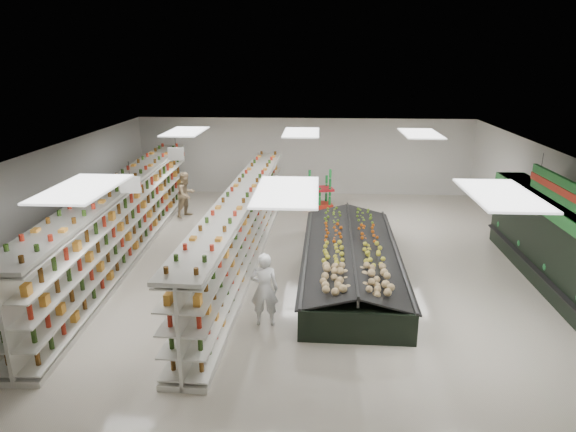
# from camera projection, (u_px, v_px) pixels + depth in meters

# --- Properties ---
(floor) EXTENTS (16.00, 16.00, 0.00)m
(floor) POSITION_uv_depth(u_px,v_px,m) (296.00, 264.00, 14.51)
(floor) COLOR beige
(floor) RESTS_ON ground
(ceiling) EXTENTS (14.00, 16.00, 0.02)m
(ceiling) POSITION_uv_depth(u_px,v_px,m) (296.00, 152.00, 13.56)
(ceiling) COLOR white
(ceiling) RESTS_ON wall_back
(wall_back) EXTENTS (14.00, 0.02, 3.20)m
(wall_back) POSITION_uv_depth(u_px,v_px,m) (304.00, 156.00, 21.66)
(wall_back) COLOR silver
(wall_back) RESTS_ON floor
(wall_front) EXTENTS (14.00, 0.02, 3.20)m
(wall_front) POSITION_uv_depth(u_px,v_px,m) (267.00, 392.00, 6.41)
(wall_front) COLOR silver
(wall_front) RESTS_ON floor
(wall_left) EXTENTS (0.02, 16.00, 3.20)m
(wall_left) POSITION_uv_depth(u_px,v_px,m) (48.00, 206.00, 14.43)
(wall_left) COLOR silver
(wall_left) RESTS_ON floor
(wall_right) EXTENTS (0.02, 16.00, 3.20)m
(wall_right) POSITION_uv_depth(u_px,v_px,m) (558.00, 215.00, 13.64)
(wall_right) COLOR silver
(wall_right) RESTS_ON floor
(produce_wall_case) EXTENTS (0.93, 8.00, 2.20)m
(produce_wall_case) POSITION_uv_depth(u_px,v_px,m) (564.00, 247.00, 12.34)
(produce_wall_case) COLOR black
(produce_wall_case) RESTS_ON floor
(aisle_sign_near) EXTENTS (0.52, 0.06, 0.75)m
(aisle_sign_near) POSITION_uv_depth(u_px,v_px,m) (130.00, 185.00, 12.00)
(aisle_sign_near) COLOR white
(aisle_sign_near) RESTS_ON ceiling
(aisle_sign_far) EXTENTS (0.52, 0.06, 0.75)m
(aisle_sign_far) POSITION_uv_depth(u_px,v_px,m) (176.00, 154.00, 15.82)
(aisle_sign_far) COLOR white
(aisle_sign_far) RESTS_ON ceiling
(hortifruti_banner) EXTENTS (0.12, 3.20, 0.95)m
(hortifruti_banner) POSITION_uv_depth(u_px,v_px,m) (561.00, 190.00, 11.94)
(hortifruti_banner) COLOR #207A2D
(hortifruti_banner) RESTS_ON ceiling
(gondola_left) EXTENTS (1.54, 12.87, 2.23)m
(gondola_left) POSITION_uv_depth(u_px,v_px,m) (124.00, 222.00, 14.89)
(gondola_left) COLOR silver
(gondola_left) RESTS_ON floor
(gondola_center) EXTENTS (1.34, 12.07, 2.09)m
(gondola_center) POSITION_uv_depth(u_px,v_px,m) (242.00, 230.00, 14.38)
(gondola_center) COLOR silver
(gondola_center) RESTS_ON floor
(produce_island) EXTENTS (2.69, 7.09, 1.05)m
(produce_island) POSITION_uv_depth(u_px,v_px,m) (351.00, 258.00, 13.66)
(produce_island) COLOR black
(produce_island) RESTS_ON floor
(soda_endcap) EXTENTS (1.26, 1.00, 1.42)m
(soda_endcap) POSITION_uv_depth(u_px,v_px,m) (318.00, 191.00, 19.76)
(soda_endcap) COLOR red
(soda_endcap) RESTS_ON floor
(shopper_main) EXTENTS (0.62, 0.42, 1.66)m
(shopper_main) POSITION_uv_depth(u_px,v_px,m) (264.00, 289.00, 11.02)
(shopper_main) COLOR white
(shopper_main) RESTS_ON floor
(shopper_background) EXTENTS (0.85, 0.94, 1.65)m
(shopper_background) POSITION_uv_depth(u_px,v_px,m) (186.00, 194.00, 18.67)
(shopper_background) COLOR tan
(shopper_background) RESTS_ON floor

